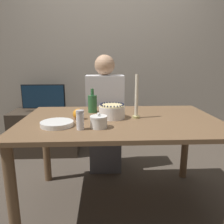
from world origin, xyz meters
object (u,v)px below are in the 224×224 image
object	(u,v)px
bottle	(92,103)
sugar_bowl	(99,122)
candle	(136,100)
tv_monitor	(43,97)
sugar_shaker	(80,120)
person_man_blue_shirt	(105,121)
cake	(112,111)

from	to	relation	value
bottle	sugar_bowl	bearing A→B (deg)	-82.61
candle	tv_monitor	size ratio (longest dim) A/B	0.63
sugar_shaker	candle	xyz separation A→B (m)	(0.41, 0.28, 0.08)
candle	person_man_blue_shirt	world-z (taller)	person_man_blue_shirt
sugar_bowl	cake	bearing A→B (deg)	68.38
sugar_shaker	tv_monitor	world-z (taller)	tv_monitor
cake	sugar_shaker	size ratio (longest dim) A/B	1.57
candle	sugar_bowl	bearing A→B (deg)	-139.95
cake	tv_monitor	size ratio (longest dim) A/B	0.37
candle	person_man_blue_shirt	bearing A→B (deg)	109.57
bottle	person_man_blue_shirt	bearing A→B (deg)	75.59
cake	candle	distance (m)	0.21
bottle	sugar_shaker	bearing A→B (deg)	-97.00
sugar_bowl	bottle	world-z (taller)	bottle
person_man_blue_shirt	sugar_shaker	bearing A→B (deg)	79.44
tv_monitor	sugar_bowl	bearing A→B (deg)	-62.18
sugar_bowl	person_man_blue_shirt	xyz separation A→B (m)	(0.06, 0.91, -0.24)
sugar_bowl	person_man_blue_shirt	bearing A→B (deg)	86.52
cake	sugar_bowl	bearing A→B (deg)	-111.62
cake	tv_monitor	xyz separation A→B (m)	(-0.82, 1.11, -0.06)
sugar_bowl	candle	world-z (taller)	candle
tv_monitor	person_man_blue_shirt	bearing A→B (deg)	-30.51
candle	bottle	bearing A→B (deg)	148.38
cake	sugar_shaker	xyz separation A→B (m)	(-0.22, -0.29, 0.01)
person_man_blue_shirt	bottle	bearing A→B (deg)	75.59
bottle	cake	bearing A→B (deg)	-51.75
sugar_shaker	sugar_bowl	bearing A→B (deg)	15.85
person_man_blue_shirt	sugar_bowl	bearing A→B (deg)	86.52
sugar_shaker	candle	size ratio (longest dim) A/B	0.38
person_man_blue_shirt	tv_monitor	xyz separation A→B (m)	(-0.78, 0.46, 0.19)
candle	bottle	world-z (taller)	candle
cake	candle	world-z (taller)	candle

